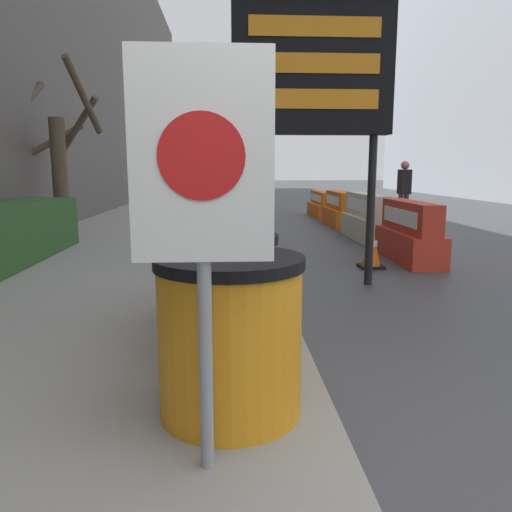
{
  "coord_description": "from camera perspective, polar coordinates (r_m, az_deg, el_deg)",
  "views": [
    {
      "loc": [
        -0.58,
        -1.68,
        1.45
      ],
      "look_at": [
        -0.19,
        4.97,
        0.27
      ],
      "focal_mm": 35.0,
      "sensor_mm": 36.0,
      "label": 1
    }
  ],
  "objects": [
    {
      "name": "traffic_cone_near",
      "position": [
        16.83,
        9.52,
        5.98
      ],
      "size": [
        0.36,
        0.36,
        0.64
      ],
      "color": "black",
      "rests_on": "ground_plane"
    },
    {
      "name": "traffic_light_near_curb",
      "position": [
        19.91,
        -0.42,
        15.14
      ],
      "size": [
        0.28,
        0.45,
        4.5
      ],
      "color": "#2D2D30",
      "rests_on": "ground_plane"
    },
    {
      "name": "traffic_cone_mid",
      "position": [
        10.95,
        16.34,
        3.97
      ],
      "size": [
        0.43,
        0.43,
        0.76
      ],
      "color": "black",
      "rests_on": "ground_plane"
    },
    {
      "name": "barrel_drum_back",
      "position": [
        4.31,
        -3.63,
        -1.65
      ],
      "size": [
        0.78,
        0.78,
        0.85
      ],
      "color": "orange",
      "rests_on": "sidewalk_left"
    },
    {
      "name": "barrel_drum_middle",
      "position": [
        3.48,
        -3.9,
        -4.47
      ],
      "size": [
        0.78,
        0.78,
        0.85
      ],
      "color": "orange",
      "rests_on": "sidewalk_left"
    },
    {
      "name": "pedestrian_worker",
      "position": [
        13.62,
        16.57,
        7.55
      ],
      "size": [
        0.28,
        0.44,
        1.63
      ],
      "rotation": [
        0.0,
        0.0,
        4.66
      ],
      "color": "#514C42",
      "rests_on": "ground_plane"
    },
    {
      "name": "traffic_cone_far",
      "position": [
        7.5,
        13.08,
        0.97
      ],
      "size": [
        0.35,
        0.35,
        0.62
      ],
      "color": "black",
      "rests_on": "ground_plane"
    },
    {
      "name": "warning_sign",
      "position": [
        2.01,
        -6.15,
        7.5
      ],
      "size": [
        0.57,
        0.08,
        1.76
      ],
      "color": "gray",
      "rests_on": "sidewalk_left"
    },
    {
      "name": "jersey_barrier_cream",
      "position": [
        10.57,
        12.44,
        4.14
      ],
      "size": [
        0.56,
        2.12,
        0.93
      ],
      "color": "beige",
      "rests_on": "ground_plane"
    },
    {
      "name": "jersey_barrier_red_striped",
      "position": [
        8.22,
        17.12,
        2.33
      ],
      "size": [
        0.55,
        1.81,
        0.94
      ],
      "color": "red",
      "rests_on": "ground_plane"
    },
    {
      "name": "jersey_barrier_orange_near",
      "position": [
        15.33,
        7.48,
        5.75
      ],
      "size": [
        0.54,
        2.06,
        0.76
      ],
      "color": "orange",
      "rests_on": "ground_plane"
    },
    {
      "name": "message_board",
      "position": [
        6.25,
        6.51,
        20.78
      ],
      "size": [
        2.01,
        0.36,
        3.52
      ],
      "color": "black",
      "rests_on": "ground_plane"
    },
    {
      "name": "bare_tree",
      "position": [
        10.14,
        -21.56,
        10.54
      ],
      "size": [
        1.66,
        1.69,
        3.19
      ],
      "color": "#4C3D2D",
      "rests_on": "sidewalk_left"
    },
    {
      "name": "barrel_drum_foreground",
      "position": [
        2.66,
        -2.99,
        -9.04
      ],
      "size": [
        0.78,
        0.78,
        0.85
      ],
      "color": "orange",
      "rests_on": "sidewalk_left"
    },
    {
      "name": "jersey_barrier_orange_far",
      "position": [
        12.95,
        9.49,
        5.14
      ],
      "size": [
        0.57,
        1.8,
        0.87
      ],
      "color": "orange",
      "rests_on": "ground_plane"
    }
  ]
}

